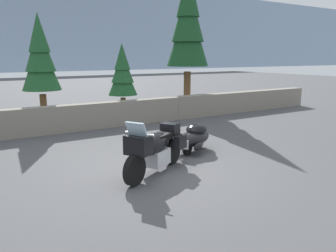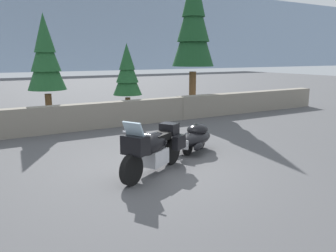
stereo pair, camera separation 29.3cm
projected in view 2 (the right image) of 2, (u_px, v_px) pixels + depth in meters
ground_plane at (160, 170)px, 8.06m from camera, size 80.00×80.00×0.00m
stone_guard_wall at (95, 116)px, 12.68m from camera, size 24.00×0.59×0.96m
touring_motorcycle at (153, 147)px, 7.71m from camera, size 2.09×1.40×1.33m
car_shaped_trailer at (195, 137)px, 9.58m from camera, size 2.10×1.39×0.76m
pine_tree_tall at (193, 22)px, 15.61m from camera, size 1.94×1.94×6.67m
pine_tree_secondary at (45, 56)px, 12.85m from camera, size 1.43×1.43×4.21m
pine_tree_far_right at (127, 72)px, 14.29m from camera, size 1.21×1.21×3.17m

